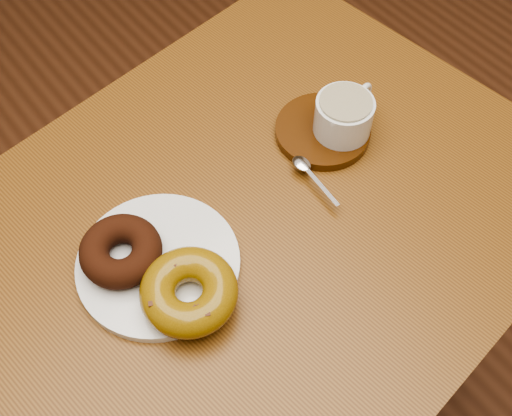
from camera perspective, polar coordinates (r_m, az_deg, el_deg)
ground at (r=1.65m, az=-7.11°, el=-13.01°), size 6.00×6.00×0.00m
cafe_table at (r=0.96m, az=-0.95°, el=-5.62°), size 0.95×0.76×0.82m
donut_plate at (r=0.82m, az=-8.66°, el=-4.92°), size 0.23×0.23×0.01m
donut_cinnamon at (r=0.80m, az=-11.93°, el=-3.76°), size 0.13×0.13×0.04m
donut_caramel at (r=0.76m, az=-5.99°, el=-7.40°), size 0.13×0.13×0.04m
saucer at (r=0.93m, az=5.95°, el=6.83°), size 0.16×0.16×0.01m
coffee_cup at (r=0.91m, az=7.86°, el=8.20°), size 0.11×0.08×0.06m
teaspoon at (r=0.88m, az=4.42°, el=3.57°), size 0.02×0.10×0.01m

